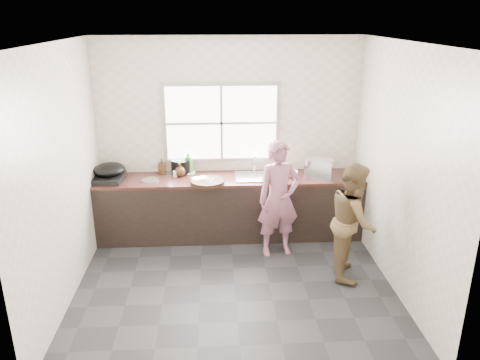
{
  "coord_description": "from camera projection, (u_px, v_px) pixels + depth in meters",
  "views": [
    {
      "loc": [
        -0.21,
        -4.7,
        2.96
      ],
      "look_at": [
        0.1,
        0.65,
        1.05
      ],
      "focal_mm": 35.0,
      "sensor_mm": 36.0,
      "label": 1
    }
  ],
  "objects": [
    {
      "name": "sink",
      "position": [
        256.0,
        177.0,
        6.36
      ],
      "size": [
        0.55,
        0.45,
        0.02
      ],
      "primitive_type": "cube",
      "color": "silver",
      "rests_on": "countertop"
    },
    {
      "name": "wall_front",
      "position": [
        244.0,
        244.0,
        3.46
      ],
      "size": [
        3.6,
        0.01,
        2.7
      ],
      "primitive_type": "cube",
      "color": "beige",
      "rests_on": "ground"
    },
    {
      "name": "wall_right",
      "position": [
        400.0,
        171.0,
        5.07
      ],
      "size": [
        0.01,
        3.2,
        2.7
      ],
      "primitive_type": "cube",
      "color": "beige",
      "rests_on": "ground"
    },
    {
      "name": "dish_rack",
      "position": [
        319.0,
        169.0,
        6.28
      ],
      "size": [
        0.43,
        0.37,
        0.27
      ],
      "primitive_type": "cube",
      "rotation": [
        0.0,
        0.0,
        -0.38
      ],
      "color": "white",
      "rests_on": "countertop"
    },
    {
      "name": "bottle_brown_short",
      "position": [
        180.0,
        170.0,
        6.37
      ],
      "size": [
        0.15,
        0.15,
        0.18
      ],
      "primitive_type": "imported",
      "rotation": [
        0.0,
        0.0,
        -0.1
      ],
      "color": "#422910",
      "rests_on": "countertop"
    },
    {
      "name": "pot_lid_left",
      "position": [
        150.0,
        180.0,
        6.23
      ],
      "size": [
        0.26,
        0.26,
        0.01
      ],
      "primitive_type": "cylinder",
      "rotation": [
        0.0,
        0.0,
        -0.05
      ],
      "color": "silver",
      "rests_on": "countertop"
    },
    {
      "name": "person_side",
      "position": [
        353.0,
        221.0,
        5.42
      ],
      "size": [
        0.64,
        0.76,
        1.39
      ],
      "primitive_type": "imported",
      "rotation": [
        0.0,
        0.0,
        1.38
      ],
      "color": "brown",
      "rests_on": "floor"
    },
    {
      "name": "cutting_board",
      "position": [
        208.0,
        182.0,
        6.13
      ],
      "size": [
        0.55,
        0.55,
        0.04
      ],
      "primitive_type": "cylinder",
      "rotation": [
        0.0,
        0.0,
        -0.28
      ],
      "color": "black",
      "rests_on": "countertop"
    },
    {
      "name": "plate_food",
      "position": [
        188.0,
        172.0,
        6.53
      ],
      "size": [
        0.25,
        0.25,
        0.02
      ],
      "primitive_type": "cylinder",
      "rotation": [
        0.0,
        0.0,
        0.17
      ],
      "color": "white",
      "rests_on": "countertop"
    },
    {
      "name": "ceiling",
      "position": [
        234.0,
        42.0,
        4.51
      ],
      "size": [
        3.6,
        3.2,
        0.01
      ],
      "primitive_type": "cube",
      "color": "silver",
      "rests_on": "wall_back"
    },
    {
      "name": "bowl_crabs",
      "position": [
        289.0,
        174.0,
        6.4
      ],
      "size": [
        0.25,
        0.25,
        0.06
      ],
      "primitive_type": "imported",
      "rotation": [
        0.0,
        0.0,
        0.43
      ],
      "color": "white",
      "rests_on": "countertop"
    },
    {
      "name": "bowl_mince",
      "position": [
        205.0,
        181.0,
        6.13
      ],
      "size": [
        0.26,
        0.26,
        0.05
      ],
      "primitive_type": "imported",
      "rotation": [
        0.0,
        0.0,
        -0.42
      ],
      "color": "white",
      "rests_on": "countertop"
    },
    {
      "name": "cleaver",
      "position": [
        199.0,
        178.0,
        6.21
      ],
      "size": [
        0.25,
        0.19,
        0.01
      ],
      "primitive_type": "cube",
      "rotation": [
        0.0,
        0.0,
        0.43
      ],
      "color": "silver",
      "rests_on": "cutting_board"
    },
    {
      "name": "wall_left",
      "position": [
        61.0,
        177.0,
        4.87
      ],
      "size": [
        0.01,
        3.2,
        2.7
      ],
      "primitive_type": "cube",
      "color": "beige",
      "rests_on": "ground"
    },
    {
      "name": "burner",
      "position": [
        106.0,
        178.0,
        6.23
      ],
      "size": [
        0.48,
        0.48,
        0.07
      ],
      "primitive_type": "cube",
      "rotation": [
        0.0,
        0.0,
        -0.08
      ],
      "color": "black",
      "rests_on": "countertop"
    },
    {
      "name": "woman",
      "position": [
        279.0,
        203.0,
        5.91
      ],
      "size": [
        0.57,
        0.42,
        1.41
      ],
      "primitive_type": "imported",
      "rotation": [
        0.0,
        0.0,
        0.18
      ],
      "color": "#A46278",
      "rests_on": "floor"
    },
    {
      "name": "countertop",
      "position": [
        230.0,
        179.0,
        6.35
      ],
      "size": [
        3.6,
        0.64,
        0.04
      ],
      "primitive_type": "cube",
      "color": "#381C17",
      "rests_on": "cabinet"
    },
    {
      "name": "wok",
      "position": [
        109.0,
        169.0,
        6.23
      ],
      "size": [
        0.5,
        0.5,
        0.16
      ],
      "primitive_type": "ellipsoid",
      "rotation": [
        0.0,
        0.0,
        0.21
      ],
      "color": "black",
      "rests_on": "burner"
    },
    {
      "name": "window_glazing",
      "position": [
        221.0,
        123.0,
        6.37
      ],
      "size": [
        1.5,
        0.01,
        1.0
      ],
      "primitive_type": "cube",
      "color": "white",
      "rests_on": "window_frame"
    },
    {
      "name": "pot_lid_right",
      "position": [
        172.0,
        173.0,
        6.52
      ],
      "size": [
        0.29,
        0.29,
        0.01
      ],
      "primitive_type": "cylinder",
      "rotation": [
        0.0,
        0.0,
        0.06
      ],
      "color": "#ACB0B3",
      "rests_on": "countertop"
    },
    {
      "name": "faucet",
      "position": [
        254.0,
        162.0,
        6.5
      ],
      "size": [
        0.02,
        0.02,
        0.3
      ],
      "primitive_type": "cylinder",
      "color": "silver",
      "rests_on": "countertop"
    },
    {
      "name": "bottle_brown_tall",
      "position": [
        162.0,
        167.0,
        6.48
      ],
      "size": [
        0.1,
        0.1,
        0.19
      ],
      "primitive_type": "imported",
      "rotation": [
        0.0,
        0.0,
        -0.1
      ],
      "color": "#3E260F",
      "rests_on": "countertop"
    },
    {
      "name": "floor",
      "position": [
        235.0,
        284.0,
        5.42
      ],
      "size": [
        3.6,
        3.2,
        0.01
      ],
      "primitive_type": "cube",
      "color": "#2A2A2C",
      "rests_on": "ground"
    },
    {
      "name": "wall_back",
      "position": [
        229.0,
        137.0,
        6.48
      ],
      "size": [
        3.6,
        0.01,
        2.7
      ],
      "primitive_type": "cube",
      "color": "beige",
      "rests_on": "ground"
    },
    {
      "name": "bottle_green",
      "position": [
        188.0,
        162.0,
        6.48
      ],
      "size": [
        0.15,
        0.15,
        0.33
      ],
      "primitive_type": "imported",
      "rotation": [
        0.0,
        0.0,
        0.17
      ],
      "color": "#3D862B",
      "rests_on": "countertop"
    },
    {
      "name": "cabinet",
      "position": [
        230.0,
        208.0,
        6.5
      ],
      "size": [
        3.6,
        0.62,
        0.82
      ],
      "primitive_type": "cube",
      "color": "black",
      "rests_on": "floor"
    },
    {
      "name": "window_frame",
      "position": [
        221.0,
        123.0,
        6.39
      ],
      "size": [
        1.6,
        0.05,
        1.1
      ],
      "primitive_type": "cube",
      "color": "#9EA0A5",
      "rests_on": "wall_back"
    },
    {
      "name": "black_pot",
      "position": [
        181.0,
        166.0,
        6.49
      ],
      "size": [
        0.34,
        0.34,
        0.2
      ],
      "primitive_type": "cylinder",
      "rotation": [
        0.0,
        0.0,
        0.31
      ],
      "color": "black",
      "rests_on": "countertop"
    },
    {
      "name": "bowl_held",
      "position": [
        268.0,
        180.0,
        6.16
      ],
      "size": [
        0.29,
        0.29,
        0.07
      ],
      "primitive_type": "imported",
      "rotation": [
        0.0,
        0.0,
        0.43
      ],
      "color": "silver",
      "rests_on": "countertop"
    },
    {
      "name": "glass_jar",
      "position": [
        175.0,
        174.0,
        6.35
      ],
      "size": [
        0.07,
        0.07,
        0.09
      ],
      "primitive_type": "cylinder",
      "rotation": [
        0.0,
        0.0,
        -0.22
      ],
      "color": "white",
      "rests_on": "countertop"
    }
  ]
}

